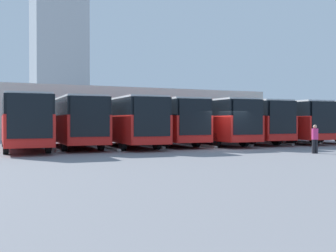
% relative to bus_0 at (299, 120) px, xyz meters
% --- Properties ---
extents(ground_plane, '(600.00, 600.00, 0.00)m').
position_rel_bus_0_xyz_m(ground_plane, '(12.01, 6.17, -1.89)').
color(ground_plane, gray).
extents(bus_0, '(3.38, 12.21, 3.41)m').
position_rel_bus_0_xyz_m(bus_0, '(0.00, 0.00, 0.00)').
color(bus_0, red).
rests_on(bus_0, ground_plane).
extents(curb_divider_0, '(0.60, 5.28, 0.15)m').
position_rel_bus_0_xyz_m(curb_divider_0, '(1.71, 1.78, -1.82)').
color(curb_divider_0, '#9E9E99').
rests_on(curb_divider_0, ground_plane).
extents(bus_1, '(3.38, 12.21, 3.41)m').
position_rel_bus_0_xyz_m(bus_1, '(3.43, 0.62, 0.00)').
color(bus_1, red).
rests_on(bus_1, ground_plane).
extents(curb_divider_1, '(0.60, 5.28, 0.15)m').
position_rel_bus_0_xyz_m(curb_divider_1, '(5.14, 2.40, -1.82)').
color(curb_divider_1, '#9E9E99').
rests_on(curb_divider_1, ground_plane).
extents(bus_2, '(3.38, 12.21, 3.41)m').
position_rel_bus_0_xyz_m(bus_2, '(6.86, 0.13, 0.00)').
color(bus_2, red).
rests_on(bus_2, ground_plane).
extents(curb_divider_2, '(0.60, 5.28, 0.15)m').
position_rel_bus_0_xyz_m(curb_divider_2, '(8.57, 1.92, -1.82)').
color(curb_divider_2, '#9E9E99').
rests_on(curb_divider_2, ground_plane).
extents(bus_3, '(3.38, 12.21, 3.41)m').
position_rel_bus_0_xyz_m(bus_3, '(10.29, 0.69, 0.00)').
color(bus_3, red).
rests_on(bus_3, ground_plane).
extents(curb_divider_3, '(0.60, 5.28, 0.15)m').
position_rel_bus_0_xyz_m(curb_divider_3, '(12.01, 2.47, -1.82)').
color(curb_divider_3, '#9E9E99').
rests_on(curb_divider_3, ground_plane).
extents(bus_4, '(3.38, 12.21, 3.41)m').
position_rel_bus_0_xyz_m(bus_4, '(13.72, -0.26, 0.00)').
color(bus_4, red).
rests_on(bus_4, ground_plane).
extents(curb_divider_4, '(0.60, 5.28, 0.15)m').
position_rel_bus_0_xyz_m(curb_divider_4, '(15.44, 1.53, -1.82)').
color(curb_divider_4, '#9E9E99').
rests_on(curb_divider_4, ground_plane).
extents(bus_5, '(3.38, 12.21, 3.41)m').
position_rel_bus_0_xyz_m(bus_5, '(17.15, 0.67, 0.00)').
color(bus_5, red).
rests_on(bus_5, ground_plane).
extents(curb_divider_5, '(0.60, 5.28, 0.15)m').
position_rel_bus_0_xyz_m(curb_divider_5, '(18.87, 2.45, -1.82)').
color(curb_divider_5, '#9E9E99').
rests_on(curb_divider_5, ground_plane).
extents(bus_6, '(3.38, 12.21, 3.41)m').
position_rel_bus_0_xyz_m(bus_6, '(20.58, -0.33, 0.00)').
color(bus_6, red).
rests_on(bus_6, ground_plane).
extents(curb_divider_6, '(0.60, 5.28, 0.15)m').
position_rel_bus_0_xyz_m(curb_divider_6, '(22.30, 1.45, -1.82)').
color(curb_divider_6, '#9E9E99').
rests_on(curb_divider_6, ground_plane).
extents(bus_7, '(3.38, 12.21, 3.41)m').
position_rel_bus_0_xyz_m(bus_7, '(24.01, 0.65, 0.00)').
color(bus_7, red).
rests_on(bus_7, ground_plane).
extents(pedestrian, '(0.39, 0.37, 1.64)m').
position_rel_bus_0_xyz_m(pedestrian, '(9.41, 11.24, -1.01)').
color(pedestrian, black).
rests_on(pedestrian, ground_plane).
extents(station_building, '(37.55, 13.01, 5.54)m').
position_rel_bus_0_xyz_m(station_building, '(12.01, -18.76, 0.91)').
color(station_building, beige).
rests_on(station_building, ground_plane).
extents(office_tower, '(21.85, 21.85, 58.98)m').
position_rel_bus_0_xyz_m(office_tower, '(-9.94, -157.93, 27.00)').
color(office_tower, '#ADB2B7').
rests_on(office_tower, ground_plane).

